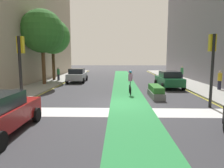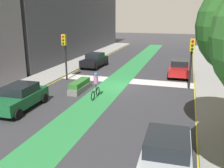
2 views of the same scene
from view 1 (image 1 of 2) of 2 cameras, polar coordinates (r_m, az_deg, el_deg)
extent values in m
plane|color=#38383D|center=(12.81, 1.72, -5.49)|extent=(120.00, 120.00, 0.00)
cube|color=#2D8C47|center=(12.83, 4.90, -5.48)|extent=(2.40, 60.00, 0.01)
cube|color=silver|center=(10.87, 1.75, -7.85)|extent=(12.00, 1.80, 0.01)
cube|color=yellow|center=(14.13, -23.49, -4.87)|extent=(0.16, 60.00, 0.01)
cube|color=yellow|center=(14.16, 26.89, -5.04)|extent=(0.16, 60.00, 0.01)
cylinder|color=black|center=(12.89, 26.04, 3.15)|extent=(0.16, 0.16, 4.15)
cube|color=gold|center=(13.07, 26.08, 10.22)|extent=(0.35, 0.28, 0.95)
sphere|color=red|center=(13.22, 25.90, 11.50)|extent=(0.20, 0.20, 0.20)
sphere|color=#4C380C|center=(13.20, 25.83, 10.20)|extent=(0.20, 0.20, 0.20)
sphere|color=#0C3814|center=(13.18, 25.75, 8.90)|extent=(0.20, 0.20, 0.20)
cylinder|color=black|center=(12.64, -24.08, 2.93)|extent=(0.16, 0.16, 4.03)
cube|color=gold|center=(12.81, -24.06, 9.88)|extent=(0.35, 0.28, 0.95)
sphere|color=red|center=(12.96, -23.86, 11.19)|extent=(0.20, 0.20, 0.20)
sphere|color=#4C380C|center=(12.94, -23.79, 9.87)|extent=(0.20, 0.20, 0.20)
sphere|color=#0C3814|center=(12.93, -23.72, 8.54)|extent=(0.20, 0.20, 0.20)
cube|color=#196033|center=(20.03, 15.51, 0.89)|extent=(1.89, 4.24, 0.70)
cube|color=black|center=(19.78, 15.73, 2.62)|extent=(1.64, 2.03, 0.55)
cylinder|color=black|center=(21.28, 12.11, 0.42)|extent=(0.23, 0.64, 0.64)
cylinder|color=black|center=(21.72, 16.77, 0.41)|extent=(0.23, 0.64, 0.64)
cylinder|color=black|center=(18.44, 13.96, -0.70)|extent=(0.23, 0.64, 0.64)
cylinder|color=black|center=(18.94, 19.26, -0.69)|extent=(0.23, 0.64, 0.64)
cylinder|color=black|center=(9.87, -20.27, -8.01)|extent=(0.23, 0.64, 0.64)
cylinder|color=black|center=(7.35, -28.76, -13.84)|extent=(0.23, 0.64, 0.64)
cube|color=#B2B7BF|center=(24.20, -9.62, 2.15)|extent=(1.91, 4.25, 0.70)
cube|color=black|center=(23.95, -9.74, 3.60)|extent=(1.65, 2.04, 0.55)
cylinder|color=black|center=(25.83, -11.03, 1.67)|extent=(0.24, 0.65, 0.64)
cylinder|color=black|center=(25.54, -7.06, 1.69)|extent=(0.24, 0.65, 0.64)
cylinder|color=black|center=(22.97, -12.43, 0.92)|extent=(0.24, 0.65, 0.64)
cylinder|color=black|center=(22.65, -7.98, 0.94)|extent=(0.24, 0.65, 0.64)
torus|color=black|center=(16.61, 4.91, -1.33)|extent=(0.07, 0.68, 0.68)
torus|color=black|center=(15.57, 5.19, -1.92)|extent=(0.07, 0.68, 0.68)
cylinder|color=black|center=(16.06, 5.05, -0.98)|extent=(0.07, 0.95, 0.06)
cylinder|color=black|center=(15.88, 5.10, -0.09)|extent=(0.05, 0.05, 0.50)
cylinder|color=#BF72A5|center=(15.82, 5.12, 1.79)|extent=(0.32, 0.32, 0.55)
sphere|color=#8C6647|center=(15.78, 5.14, 3.18)|extent=(0.22, 0.22, 0.22)
sphere|color=#268CCC|center=(15.78, 5.14, 3.33)|extent=(0.23, 0.23, 0.23)
cylinder|color=#262638|center=(25.21, 18.80, 1.77)|extent=(0.28, 0.28, 0.78)
cylinder|color=#338C4C|center=(25.15, 18.87, 3.45)|extent=(0.34, 0.34, 0.69)
sphere|color=beige|center=(25.13, 18.91, 4.49)|extent=(0.23, 0.23, 0.23)
cylinder|color=#262638|center=(25.12, -14.64, 1.82)|extent=(0.28, 0.28, 0.70)
cylinder|color=#338C4C|center=(25.07, -14.69, 3.32)|extent=(0.34, 0.34, 0.62)
sphere|color=beige|center=(25.04, -14.73, 4.25)|extent=(0.20, 0.20, 0.20)
cylinder|color=#262638|center=(19.62, 27.65, -0.28)|extent=(0.28, 0.28, 0.73)
cylinder|color=gold|center=(19.55, 27.77, 1.73)|extent=(0.34, 0.34, 0.65)
sphere|color=beige|center=(19.52, 27.85, 2.99)|extent=(0.21, 0.21, 0.21)
cylinder|color=brown|center=(21.94, -18.46, 4.92)|extent=(0.36, 0.36, 3.78)
sphere|color=#2D6B28|center=(22.07, -18.83, 13.71)|extent=(4.26, 4.26, 4.26)
cylinder|color=brown|center=(25.74, -15.93, 5.26)|extent=(0.36, 0.36, 3.71)
sphere|color=#387F33|center=(25.84, -16.20, 12.57)|extent=(4.10, 4.10, 4.10)
cube|color=slate|center=(15.11, 12.05, -2.79)|extent=(0.81, 2.85, 0.45)
cube|color=#33722D|center=(15.04, 12.09, -1.19)|extent=(0.73, 2.56, 0.40)
camera|label=2|loc=(32.66, -7.70, 12.74)|focal=40.54mm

